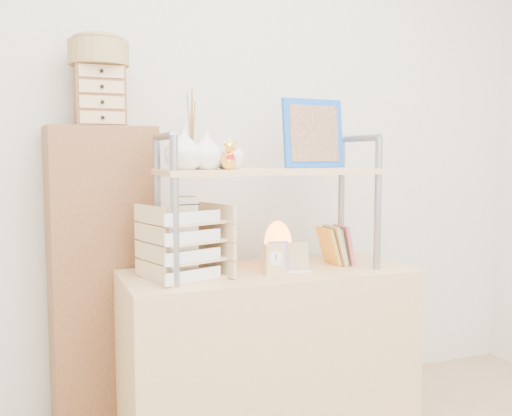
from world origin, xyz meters
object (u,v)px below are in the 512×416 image
at_px(desk, 268,357).
at_px(cabinet, 104,282).
at_px(salt_lamp, 278,243).
at_px(letter_tray, 186,246).

bearing_deg(desk, cabinet, 149.39).
distance_m(desk, cabinet, 0.79).
distance_m(desk, salt_lamp, 0.48).
distance_m(cabinet, salt_lamp, 0.78).
height_order(desk, cabinet, cabinet).
bearing_deg(salt_lamp, desk, -140.92).
relative_size(letter_tray, salt_lamp, 1.62).
height_order(letter_tray, salt_lamp, letter_tray).
height_order(desk, salt_lamp, salt_lamp).
xyz_separation_m(cabinet, letter_tray, (0.27, -0.40, 0.20)).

